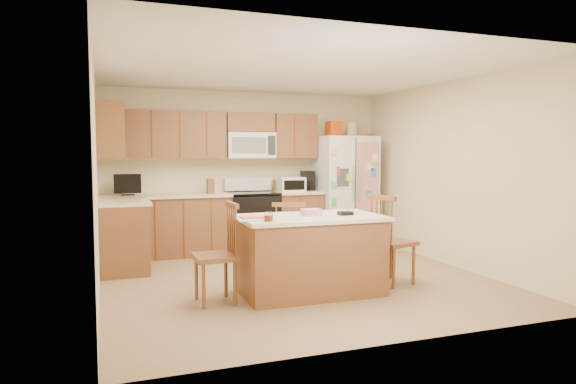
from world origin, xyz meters
name	(u,v)px	position (x,y,z in m)	size (l,w,h in m)	color
ground	(296,279)	(0.00, 0.00, 0.00)	(4.50, 4.50, 0.00)	#917457
room_shell	(296,161)	(0.00, 0.00, 1.44)	(4.60, 4.60, 2.52)	beige
cabinetry	(190,195)	(-0.98, 1.79, 0.91)	(3.36, 1.56, 2.15)	brown
stove	(252,221)	(0.00, 1.94, 0.47)	(0.76, 0.65, 1.13)	black
refrigerator	(345,190)	(1.57, 1.87, 0.92)	(0.90, 0.79, 2.04)	white
island	(310,254)	(-0.08, -0.64, 0.43)	(1.63, 0.93, 0.94)	brown
windsor_chair_left	(218,256)	(-1.10, -0.64, 0.49)	(0.43, 0.45, 1.03)	brown
windsor_chair_back	(290,243)	(-0.10, -0.03, 0.45)	(0.54, 0.53, 0.95)	brown
windsor_chair_right	(391,242)	(0.95, -0.59, 0.50)	(0.53, 0.54, 1.05)	brown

